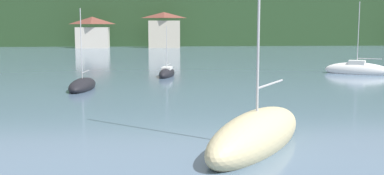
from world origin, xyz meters
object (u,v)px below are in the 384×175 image
(shore_building_westcentral, at_px, (93,33))
(sailboat_far_4, at_px, (167,73))
(shore_building_central, at_px, (164,31))
(sailboat_far_9, at_px, (82,86))
(sailboat_mid_6, at_px, (257,135))
(sailboat_far_7, at_px, (357,70))

(shore_building_westcentral, bearing_deg, sailboat_far_4, -76.05)
(shore_building_westcentral, distance_m, sailboat_far_4, 57.69)
(shore_building_central, bearing_deg, shore_building_westcentral, 178.49)
(sailboat_far_9, bearing_deg, shore_building_central, 178.14)
(sailboat_mid_6, xyz_separation_m, sailboat_far_9, (-9.35, 17.65, -0.20))
(shore_building_central, relative_size, sailboat_mid_6, 0.58)
(shore_building_central, xyz_separation_m, sailboat_mid_6, (2.03, -81.65, -3.11))
(sailboat_far_7, bearing_deg, sailboat_far_9, 50.83)
(shore_building_central, relative_size, sailboat_far_9, 1.17)
(shore_building_westcentral, distance_m, shore_building_central, 14.73)
(shore_building_westcentral, height_order, sailboat_mid_6, sailboat_mid_6)
(shore_building_westcentral, xyz_separation_m, sailboat_far_9, (7.39, -64.39, -2.85))
(sailboat_far_7, xyz_separation_m, sailboat_far_9, (-25.06, -9.31, -0.13))
(shore_building_westcentral, relative_size, shore_building_central, 0.93)
(sailboat_mid_6, bearing_deg, sailboat_far_9, -119.69)
(shore_building_westcentral, distance_m, sailboat_far_9, 64.88)
(shore_building_central, xyz_separation_m, sailboat_far_4, (-0.83, -55.53, -3.29))
(shore_building_central, distance_m, sailboat_far_4, 55.63)
(shore_building_westcentral, bearing_deg, shore_building_central, -1.51)
(sailboat_far_4, relative_size, sailboat_far_7, 0.67)
(shore_building_westcentral, bearing_deg, sailboat_far_7, -59.49)
(sailboat_mid_6, bearing_deg, shore_building_central, -146.18)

